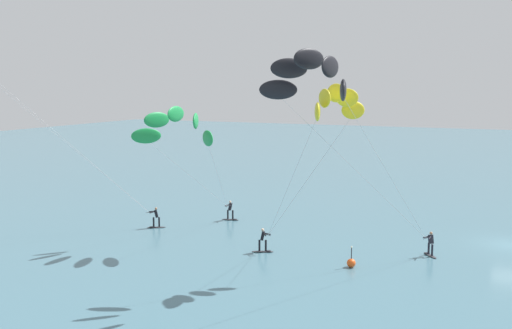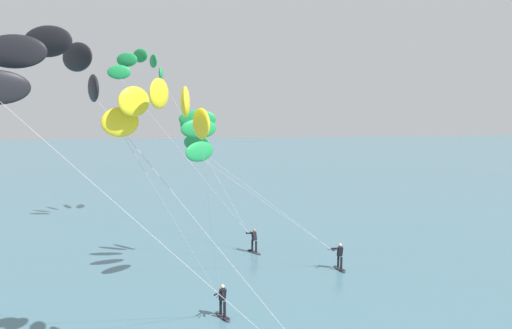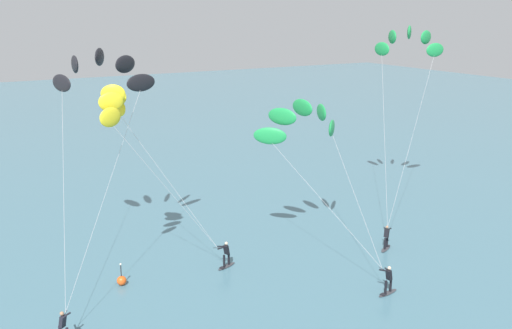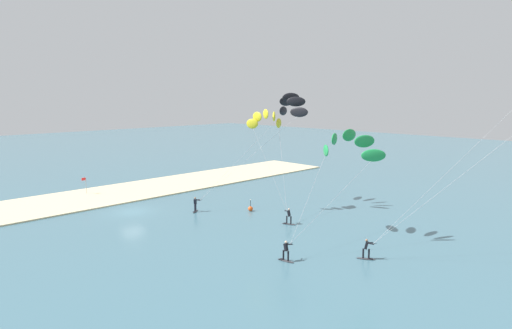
{
  "view_description": "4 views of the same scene",
  "coord_description": "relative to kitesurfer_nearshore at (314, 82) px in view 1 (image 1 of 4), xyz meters",
  "views": [
    {
      "loc": [
        -44.41,
        0.11,
        11.38
      ],
      "look_at": [
        -6.62,
        17.26,
        5.73
      ],
      "focal_mm": 40.55,
      "sensor_mm": 36.0,
      "label": 1
    },
    {
      "loc": [
        -10.35,
        -9.92,
        11.05
      ],
      "look_at": [
        -6.91,
        19.35,
        7.08
      ],
      "focal_mm": 38.22,
      "sensor_mm": 36.0,
      "label": 2
    },
    {
      "loc": [
        20.9,
        1.0,
        15.55
      ],
      "look_at": [
        -6.98,
        16.68,
        6.99
      ],
      "focal_mm": 40.43,
      "sensor_mm": 36.0,
      "label": 3
    },
    {
      "loc": [
        22.98,
        43.48,
        12.8
      ],
      "look_at": [
        -2.68,
        17.35,
        7.06
      ],
      "focal_mm": 30.1,
      "sensor_mm": 36.0,
      "label": 4
    }
  ],
  "objects": [
    {
      "name": "kitesurfer_nearshore",
      "position": [
        0.0,
        0.0,
        0.0
      ],
      "size": [
        13.1,
        9.11,
        13.33
      ],
      "color": "#333338",
      "rests_on": "ground"
    },
    {
      "name": "ground_plane",
      "position": [
        15.0,
        -10.09,
        -11.57
      ],
      "size": [
        240.0,
        240.0,
        0.0
      ],
      "primitive_type": "plane",
      "color": "#426B7A"
    },
    {
      "name": "kitesurfer_mid_water",
      "position": [
        5.26,
        11.78,
        -3.22
      ],
      "size": [
        10.12,
        6.72,
        10.0
      ],
      "color": "#333338",
      "rests_on": "ground"
    },
    {
      "name": "kitesurfer_far_out",
      "position": [
        3.62,
        0.11,
        -1.64
      ],
      "size": [
        5.14,
        7.9,
        11.52
      ],
      "color": "#333338",
      "rests_on": "ground"
    },
    {
      "name": "marker_buoy",
      "position": [
        5.23,
        -0.86,
        -11.27
      ],
      "size": [
        0.56,
        0.56,
        1.38
      ],
      "color": "#EA5119",
      "rests_on": "ground"
    }
  ]
}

